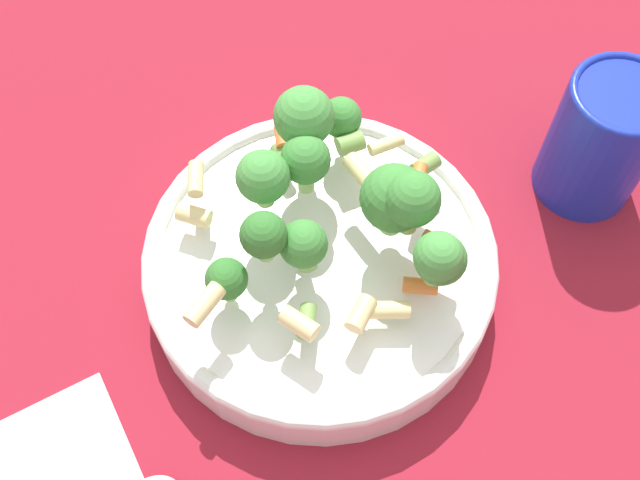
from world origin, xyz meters
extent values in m
plane|color=maroon|center=(0.00, 0.00, 0.00)|extent=(3.00, 3.00, 0.00)
cylinder|color=white|center=(0.00, 0.00, 0.02)|extent=(0.26, 0.26, 0.04)
torus|color=white|center=(0.00, 0.00, 0.04)|extent=(0.26, 0.26, 0.01)
cylinder|color=#8CB766|center=(0.03, -0.06, 0.05)|extent=(0.01, 0.01, 0.01)
sphere|color=#33722D|center=(0.03, -0.06, 0.07)|extent=(0.03, 0.03, 0.03)
cylinder|color=#8CB766|center=(-0.03, -0.04, 0.08)|extent=(0.01, 0.01, 0.01)
sphere|color=#479342|center=(-0.03, -0.04, 0.10)|extent=(0.04, 0.04, 0.04)
cylinder|color=#8CB766|center=(-0.01, 0.05, 0.07)|extent=(0.02, 0.02, 0.02)
sphere|color=#3D8438|center=(-0.01, 0.05, 0.09)|extent=(0.05, 0.05, 0.05)
cylinder|color=#8CB766|center=(0.02, -0.01, 0.06)|extent=(0.01, 0.01, 0.01)
sphere|color=#3D8438|center=(0.02, -0.01, 0.08)|extent=(0.03, 0.03, 0.03)
cylinder|color=#8CB766|center=(-0.07, -0.01, 0.08)|extent=(0.02, 0.02, 0.02)
sphere|color=#479342|center=(-0.07, -0.01, 0.10)|extent=(0.04, 0.04, 0.04)
cylinder|color=#8CB766|center=(0.04, 0.07, 0.08)|extent=(0.01, 0.01, 0.02)
sphere|color=#479342|center=(0.04, 0.07, 0.10)|extent=(0.03, 0.03, 0.03)
cylinder|color=#8CB766|center=(-0.09, 0.02, 0.06)|extent=(0.01, 0.01, 0.01)
sphere|color=#3D8438|center=(-0.09, 0.02, 0.08)|extent=(0.03, 0.03, 0.03)
cylinder|color=#8CB766|center=(0.03, 0.08, 0.06)|extent=(0.01, 0.01, 0.01)
sphere|color=#3D8438|center=(0.03, 0.08, 0.08)|extent=(0.03, 0.03, 0.03)
cylinder|color=#8CB766|center=(-0.04, -0.01, 0.07)|extent=(0.01, 0.01, 0.02)
sphere|color=#3D8438|center=(-0.04, -0.01, 0.09)|extent=(0.04, 0.04, 0.04)
cylinder|color=#8CB766|center=(0.00, 0.06, 0.08)|extent=(0.01, 0.01, 0.02)
sphere|color=#3D8438|center=(0.00, 0.06, 0.11)|extent=(0.04, 0.04, 0.04)
cylinder|color=#8CB766|center=(0.02, -0.04, 0.08)|extent=(0.01, 0.01, 0.01)
sphere|color=#33722D|center=(0.02, -0.04, 0.10)|extent=(0.03, 0.03, 0.03)
cylinder|color=orange|center=(0.02, 0.08, 0.07)|extent=(0.02, 0.03, 0.01)
cylinder|color=beige|center=(0.06, 0.02, 0.06)|extent=(0.03, 0.02, 0.01)
cylinder|color=beige|center=(0.06, -0.07, 0.08)|extent=(0.03, 0.03, 0.01)
cylinder|color=beige|center=(-0.02, -0.09, 0.06)|extent=(0.02, 0.03, 0.01)
cylinder|color=beige|center=(-0.04, 0.03, 0.08)|extent=(0.03, 0.02, 0.01)
cylinder|color=#729E4C|center=(0.01, -0.01, 0.06)|extent=(0.02, 0.02, 0.01)
cylinder|color=#729E4C|center=(-0.07, -0.03, 0.06)|extent=(0.02, 0.02, 0.01)
cylinder|color=#729E4C|center=(-0.07, 0.02, 0.07)|extent=(0.02, 0.02, 0.01)
cylinder|color=beige|center=(0.05, 0.04, 0.06)|extent=(0.01, 0.03, 0.01)
cylinder|color=orange|center=(-0.04, 0.07, 0.08)|extent=(0.02, 0.02, 0.01)
cylinder|color=orange|center=(0.03, 0.07, 0.05)|extent=(0.01, 0.02, 0.01)
cylinder|color=beige|center=(-0.06, 0.05, 0.08)|extent=(0.02, 0.03, 0.01)
cylinder|color=beige|center=(-0.04, -0.09, 0.08)|extent=(0.03, 0.01, 0.01)
cylinder|color=#729E4C|center=(-0.05, 0.06, 0.05)|extent=(0.02, 0.03, 0.01)
cylinder|color=#729E4C|center=(0.06, -0.01, 0.06)|extent=(0.02, 0.01, 0.01)
cylinder|color=beige|center=(0.07, -0.02, 0.07)|extent=(0.03, 0.03, 0.01)
cylinder|color=orange|center=(-0.09, -0.03, 0.06)|extent=(0.02, 0.01, 0.01)
cylinder|color=#729E4C|center=(-0.05, 0.08, 0.07)|extent=(0.02, 0.02, 0.01)
cylinder|color=#192DAD|center=(-0.08, 0.22, 0.05)|extent=(0.08, 0.08, 0.11)
torus|color=#192DAD|center=(-0.08, 0.22, 0.11)|extent=(0.08, 0.08, 0.01)
camera|label=1|loc=(0.26, -0.01, 0.51)|focal=42.00mm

